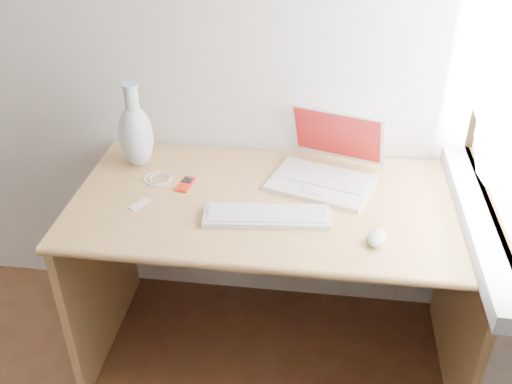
# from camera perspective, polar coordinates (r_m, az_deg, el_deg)

# --- Properties ---
(back_wall) EXTENTS (3.50, 0.04, 2.60)m
(back_wall) POSITION_cam_1_polar(r_m,az_deg,el_deg) (2.41, -22.95, 16.78)
(back_wall) COLOR silver
(back_wall) RESTS_ON floor
(desk) EXTENTS (1.44, 0.72, 0.76)m
(desk) POSITION_cam_1_polar(r_m,az_deg,el_deg) (2.20, 2.22, -4.34)
(desk) COLOR tan
(desk) RESTS_ON floor
(laptop) EXTENTS (0.42, 0.39, 0.24)m
(laptop) POSITION_cam_1_polar(r_m,az_deg,el_deg) (2.11, 6.63, 2.62)
(laptop) COLOR white
(laptop) RESTS_ON desk
(external_keyboard) EXTENTS (0.43, 0.17, 0.02)m
(external_keyboard) POSITION_cam_1_polar(r_m,az_deg,el_deg) (1.90, 1.06, -2.39)
(external_keyboard) COLOR white
(external_keyboard) RESTS_ON desk
(mouse) EXTENTS (0.08, 0.11, 0.03)m
(mouse) POSITION_cam_1_polar(r_m,az_deg,el_deg) (1.83, 12.02, -4.50)
(mouse) COLOR white
(mouse) RESTS_ON desk
(ipod) EXTENTS (0.06, 0.11, 0.01)m
(ipod) POSITION_cam_1_polar(r_m,az_deg,el_deg) (2.09, -7.05, 0.78)
(ipod) COLOR #B61C0C
(ipod) RESTS_ON desk
(cable_coil) EXTENTS (0.12, 0.12, 0.01)m
(cable_coil) POSITION_cam_1_polar(r_m,az_deg,el_deg) (2.15, -9.72, 1.35)
(cable_coil) COLOR white
(cable_coil) RESTS_ON desk
(remote) EXTENTS (0.07, 0.08, 0.01)m
(remote) POSITION_cam_1_polar(r_m,az_deg,el_deg) (2.01, -11.56, -1.21)
(remote) COLOR white
(remote) RESTS_ON desk
(vase) EXTENTS (0.13, 0.13, 0.33)m
(vase) POSITION_cam_1_polar(r_m,az_deg,el_deg) (2.20, -11.95, 5.75)
(vase) COLOR silver
(vase) RESTS_ON desk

